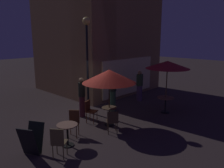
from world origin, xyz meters
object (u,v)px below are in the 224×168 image
Objects in this scene: cafe_table_2 at (67,131)px; cafe_table_0 at (109,113)px; cafe_chair_0 at (90,109)px; cafe_chair_3 at (74,121)px; cafe_chair_1 at (112,120)px; patio_umbrella_1 at (167,65)px; cafe_chair_2 at (58,141)px; patron_standing_0 at (82,97)px; cafe_table_1 at (166,101)px; patio_umbrella_0 at (109,76)px; street_lamp_near_corner at (87,45)px; patron_standing_1 at (113,93)px; patron_standing_2 at (140,86)px; menu_sandwich_board at (32,140)px.

cafe_table_0 is at bearing 5.53° from cafe_table_2.
cafe_chair_3 is (-1.25, -0.56, -0.00)m from cafe_chair_0.
cafe_chair_1 is at bearing -127.25° from cafe_table_0.
patio_umbrella_1 is at bearing 40.46° from cafe_chair_0.
cafe_table_2 is 0.81m from cafe_chair_2.
patron_standing_0 is (1.44, 1.31, 0.36)m from cafe_chair_3.
patio_umbrella_0 is (-2.95, 0.86, 1.47)m from cafe_table_1.
cafe_chair_2 is (-3.26, -2.48, -2.62)m from street_lamp_near_corner.
cafe_chair_3 is 0.53× the size of patron_standing_1.
patron_standing_2 reaches higher than cafe_table_2.
patron_standing_2 is at bearing 69.50° from cafe_table_1.
patron_standing_2 is (6.60, 1.96, 0.27)m from cafe_chair_2.
patron_standing_2 is (0.80, 2.13, 0.28)m from cafe_table_1.
cafe_chair_3 reaches higher than cafe_chair_1.
cafe_table_1 is 0.46× the size of patron_standing_2.
menu_sandwich_board is at bearing -159.35° from patron_standing_1.
menu_sandwich_board is 0.92m from cafe_chair_2.
cafe_chair_0 is 0.85m from patron_standing_0.
cafe_chair_3 is at bearing -155.32° from patron_standing_1.
street_lamp_near_corner reaches higher than cafe_chair_1.
patio_umbrella_1 is at bearing 174.93° from patron_standing_0.
cafe_table_0 is 1.83m from patron_standing_1.
cafe_chair_1 is at bearing -110.19° from street_lamp_near_corner.
cafe_chair_3 is (1.69, 0.14, 0.09)m from menu_sandwich_board.
cafe_chair_2 is at bearing -148.32° from patron_standing_1.
cafe_chair_1 is at bearing -13.91° from cafe_table_2.
menu_sandwich_board reaches higher than cafe_chair_1.
cafe_chair_0 is 1.47m from cafe_chair_1.
cafe_chair_2 is 1.02× the size of cafe_chair_3.
cafe_chair_1 is (2.79, -0.76, 0.05)m from menu_sandwich_board.
patio_umbrella_0 is 3.27m from cafe_chair_2.
street_lamp_near_corner is 3.64m from cafe_chair_3.
patron_standing_0 reaches higher than patron_standing_2.
patio_umbrella_1 reaches higher than patron_standing_2.
street_lamp_near_corner is 4.69× the size of menu_sandwich_board.
cafe_table_2 is at bearing 113.33° from cafe_chair_1.
patio_umbrella_1 is at bearing 150.06° from patron_standing_2.
patio_umbrella_1 is 2.55× the size of cafe_chair_2.
cafe_chair_2 is (-5.80, 0.17, 0.01)m from cafe_table_1.
cafe_table_1 is 2.29m from patron_standing_2.
patron_standing_0 is (-0.55, -0.22, -2.27)m from street_lamp_near_corner.
cafe_table_0 is 0.42× the size of patron_standing_0.
patio_umbrella_1 is at bearing -90.00° from cafe_table_1.
patio_umbrella_0 is 1.27× the size of patron_standing_1.
cafe_chair_0 reaches higher than cafe_table_0.
cafe_chair_2 reaches higher than cafe_chair_1.
menu_sandwich_board is 0.52× the size of patron_standing_1.
cafe_chair_1 is at bearing 104.84° from patron_standing_2.
patio_umbrella_1 is at bearing 128.61° from cafe_chair_3.
cafe_table_1 is 2.54m from patron_standing_1.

